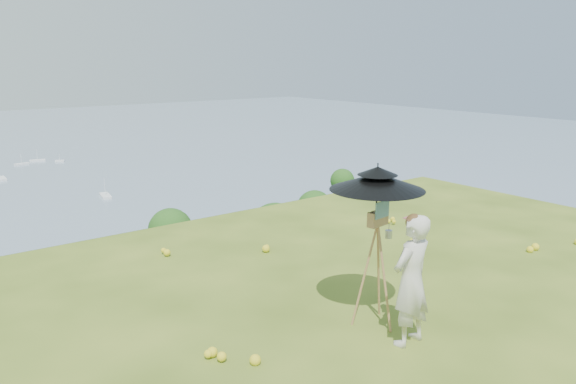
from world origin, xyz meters
TOP-DOWN VIEW (x-y plane):
  - ground at (0.00, 0.00)m, footprint 14.00×14.00m
  - slope_trees at (0.00, 35.00)m, footprint 110.00×50.00m
  - wildflowers at (0.00, 0.25)m, footprint 10.00×10.50m
  - painter at (-0.99, 0.64)m, footprint 0.63×0.45m
  - field_easel at (-0.95, 1.26)m, footprint 0.71×0.71m
  - sun_umbrella at (-0.95, 1.28)m, footprint 1.44×1.44m
  - painter_cap at (-0.99, 0.64)m, footprint 0.21×0.24m

SIDE VIEW (x-z plane):
  - slope_trees at x=0.00m, z-range -18.00..-12.00m
  - ground at x=0.00m, z-range 0.00..0.00m
  - wildflowers at x=0.00m, z-range 0.00..0.12m
  - painter at x=-0.99m, z-range 0.00..1.62m
  - field_easel at x=-0.95m, z-range 0.00..1.65m
  - painter_cap at x=-0.99m, z-range 1.52..1.62m
  - sun_umbrella at x=-0.95m, z-range 1.36..2.11m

